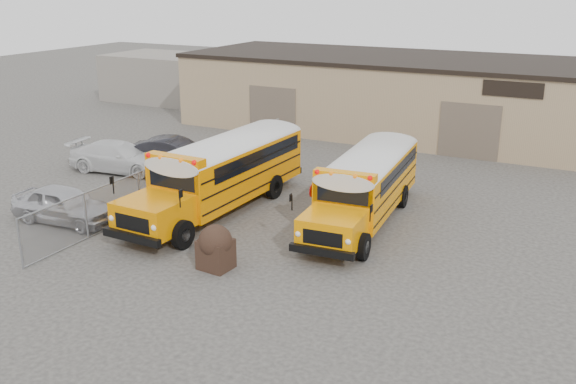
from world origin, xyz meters
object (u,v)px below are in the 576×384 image
at_px(school_bus_left, 295,137).
at_px(car_white, 120,157).
at_px(car_silver, 64,205).
at_px(tarp_bundle, 216,246).
at_px(school_bus_right, 399,148).
at_px(car_dark, 174,154).

xyz_separation_m(school_bus_left, car_white, (-7.83, -4.07, -1.01)).
distance_m(school_bus_left, car_silver, 11.72).
xyz_separation_m(tarp_bundle, car_white, (-10.68, 7.41, -0.04)).
relative_size(school_bus_left, school_bus_right, 1.09).
bearing_deg(school_bus_right, school_bus_left, -169.33).
bearing_deg(tarp_bundle, car_dark, 133.22).
height_order(school_bus_left, car_white, school_bus_left).
relative_size(school_bus_left, car_silver, 2.39).
relative_size(school_bus_right, tarp_bundle, 6.24).
xyz_separation_m(school_bus_right, car_dark, (-10.73, -3.39, -0.80)).
bearing_deg(car_dark, school_bus_left, -78.45).
relative_size(car_silver, car_white, 0.84).
distance_m(school_bus_right, tarp_bundle, 12.66).
xyz_separation_m(car_silver, car_dark, (-0.79, 8.19, 0.05)).
xyz_separation_m(car_silver, car_white, (-2.97, 6.55, 0.01)).
height_order(school_bus_right, tarp_bundle, school_bus_right).
bearing_deg(school_bus_left, tarp_bundle, -76.03).
bearing_deg(school_bus_left, car_white, -152.52).
distance_m(school_bus_left, school_bus_right, 5.18).
xyz_separation_m(school_bus_right, car_silver, (-9.94, -11.58, -0.86)).
bearing_deg(school_bus_left, school_bus_right, 10.67).
height_order(school_bus_right, car_silver, school_bus_right).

